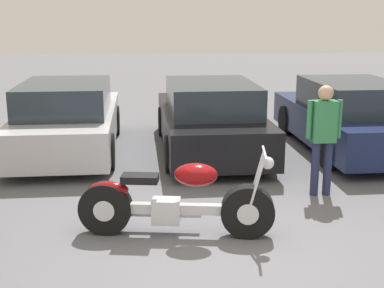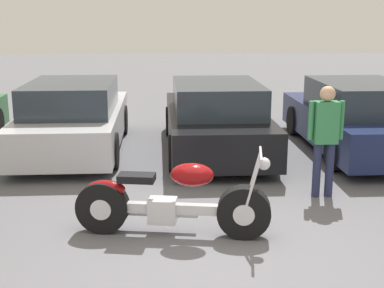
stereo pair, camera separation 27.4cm
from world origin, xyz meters
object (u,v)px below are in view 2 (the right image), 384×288
Objects in this scene: parked_car_navy at (356,118)px; person_standing at (325,132)px; motorcycle at (170,202)px; parked_car_silver at (74,118)px; parked_car_black at (215,119)px.

person_standing reaches higher than parked_car_navy.
person_standing is (2.27, 1.26, 0.55)m from motorcycle.
parked_car_silver is at bearing 112.66° from motorcycle.
parked_car_silver is 1.00× the size of parked_car_black.
parked_car_silver is at bearing 174.65° from parked_car_black.
motorcycle is 0.53× the size of parked_car_black.
person_standing is (1.30, -2.73, 0.32)m from parked_car_black.
parked_car_navy is at bearing 46.27° from motorcycle.
parked_car_navy is (5.48, -0.36, 0.00)m from parked_car_silver.
person_standing reaches higher than motorcycle.
parked_car_silver is 5.04m from person_standing.
parked_car_silver and parked_car_navy have the same top height.
parked_car_black is at bearing -5.35° from parked_car_silver.
parked_car_navy is at bearing -2.24° from parked_car_black.
parked_car_navy is (2.74, -0.11, 0.00)m from parked_car_black.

